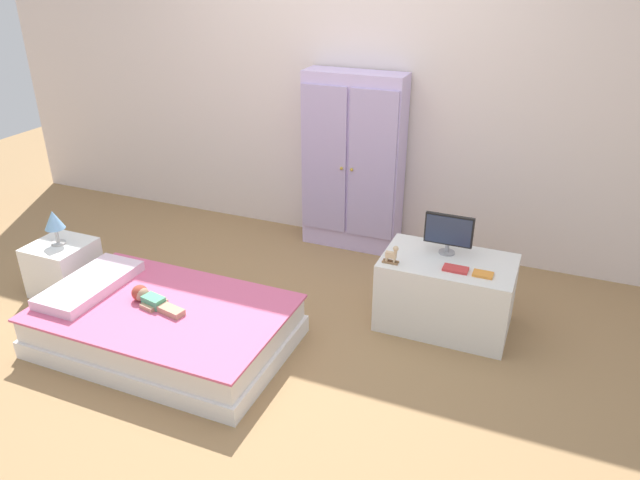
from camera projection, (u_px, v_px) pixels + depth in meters
ground_plane at (259, 335)px, 3.69m from camera, size 10.00×10.00×0.02m
back_wall at (351, 69)px, 4.40m from camera, size 6.40×0.05×2.70m
bed at (165, 326)px, 3.53m from camera, size 1.46×0.91×0.26m
pillow at (90, 284)px, 3.64m from camera, size 0.31×0.66×0.06m
doll at (148, 298)px, 3.49m from camera, size 0.39×0.16×0.10m
nightstand at (64, 268)px, 4.07m from camera, size 0.38×0.38×0.36m
table_lamp at (54, 221)px, 3.92m from camera, size 0.13×0.13×0.24m
wardrobe at (353, 163)px, 4.52m from camera, size 0.76×0.28×1.37m
tv_stand at (446, 293)px, 3.68m from camera, size 0.79×0.50×0.46m
tv_monitor at (449, 232)px, 3.60m from camera, size 0.30×0.10×0.26m
rocking_horse_toy at (392, 255)px, 3.53m from camera, size 0.10×0.04×0.12m
book_red at (456, 269)px, 3.47m from camera, size 0.15×0.08×0.02m
book_orange at (483, 274)px, 3.41m from camera, size 0.12×0.08×0.01m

